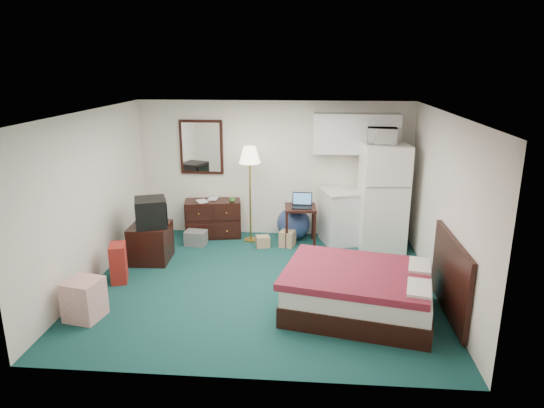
# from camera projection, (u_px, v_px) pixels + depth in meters

# --- Properties ---
(floor) EXTENTS (5.00, 4.50, 0.01)m
(floor) POSITION_uv_depth(u_px,v_px,m) (263.00, 284.00, 7.16)
(floor) COLOR #123F3F
(floor) RESTS_ON ground
(ceiling) EXTENTS (5.00, 4.50, 0.01)m
(ceiling) POSITION_uv_depth(u_px,v_px,m) (262.00, 113.00, 6.46)
(ceiling) COLOR silver
(ceiling) RESTS_ON walls
(walls) EXTENTS (5.01, 4.51, 2.50)m
(walls) POSITION_uv_depth(u_px,v_px,m) (262.00, 203.00, 6.81)
(walls) COLOR silver
(walls) RESTS_ON floor
(mirror) EXTENTS (0.80, 0.06, 1.00)m
(mirror) POSITION_uv_depth(u_px,v_px,m) (201.00, 147.00, 8.93)
(mirror) COLOR white
(mirror) RESTS_ON walls
(upper_cabinets) EXTENTS (1.50, 0.35, 0.70)m
(upper_cabinets) POSITION_uv_depth(u_px,v_px,m) (356.00, 134.00, 8.49)
(upper_cabinets) COLOR silver
(upper_cabinets) RESTS_ON walls
(headboard) EXTENTS (0.06, 1.56, 1.00)m
(headboard) POSITION_uv_depth(u_px,v_px,m) (450.00, 276.00, 6.10)
(headboard) COLOR black
(headboard) RESTS_ON walls
(dresser) EXTENTS (1.09, 0.64, 0.70)m
(dresser) POSITION_uv_depth(u_px,v_px,m) (213.00, 218.00, 9.05)
(dresser) COLOR black
(dresser) RESTS_ON floor
(floor_lamp) EXTENTS (0.45, 0.45, 1.74)m
(floor_lamp) POSITION_uv_depth(u_px,v_px,m) (250.00, 195.00, 8.68)
(floor_lamp) COLOR #B78931
(floor_lamp) RESTS_ON floor
(desk) EXTENTS (0.58, 0.58, 0.69)m
(desk) POSITION_uv_depth(u_px,v_px,m) (300.00, 225.00, 8.67)
(desk) COLOR black
(desk) RESTS_ON floor
(exercise_ball) EXTENTS (0.76, 0.76, 0.60)m
(exercise_ball) POSITION_uv_depth(u_px,v_px,m) (293.00, 223.00, 8.92)
(exercise_ball) COLOR navy
(exercise_ball) RESTS_ON floor
(kitchen_counter) EXTENTS (1.02, 0.89, 0.94)m
(kitchen_counter) POSITION_uv_depth(u_px,v_px,m) (347.00, 217.00, 8.75)
(kitchen_counter) COLOR silver
(kitchen_counter) RESTS_ON floor
(fridge) EXTENTS (0.81, 0.81, 1.84)m
(fridge) POSITION_uv_depth(u_px,v_px,m) (383.00, 197.00, 8.32)
(fridge) COLOR white
(fridge) RESTS_ON floor
(bed) EXTENTS (2.08, 1.77, 0.58)m
(bed) POSITION_uv_depth(u_px,v_px,m) (359.00, 292.00, 6.27)
(bed) COLOR maroon
(bed) RESTS_ON floor
(tv_stand) EXTENTS (0.64, 0.69, 0.61)m
(tv_stand) POSITION_uv_depth(u_px,v_px,m) (151.00, 243.00, 7.94)
(tv_stand) COLOR black
(tv_stand) RESTS_ON floor
(suitcase) EXTENTS (0.32, 0.41, 0.58)m
(suitcase) POSITION_uv_depth(u_px,v_px,m) (118.00, 263.00, 7.18)
(suitcase) COLOR maroon
(suitcase) RESTS_ON floor
(retail_box) EXTENTS (0.49, 0.49, 0.52)m
(retail_box) POSITION_uv_depth(u_px,v_px,m) (84.00, 299.00, 6.13)
(retail_box) COLOR silver
(retail_box) RESTS_ON floor
(file_bin) EXTENTS (0.39, 0.31, 0.26)m
(file_bin) POSITION_uv_depth(u_px,v_px,m) (196.00, 238.00, 8.67)
(file_bin) COLOR slate
(file_bin) RESTS_ON floor
(cardboard_box_a) EXTENTS (0.28, 0.25, 0.20)m
(cardboard_box_a) POSITION_uv_depth(u_px,v_px,m) (263.00, 241.00, 8.58)
(cardboard_box_a) COLOR #957957
(cardboard_box_a) RESTS_ON floor
(cardboard_box_b) EXTENTS (0.30, 0.34, 0.28)m
(cardboard_box_b) POSITION_uv_depth(u_px,v_px,m) (288.00, 238.00, 8.61)
(cardboard_box_b) COLOR #957957
(cardboard_box_b) RESTS_ON floor
(laptop) EXTENTS (0.36, 0.29, 0.24)m
(laptop) POSITION_uv_depth(u_px,v_px,m) (302.00, 201.00, 8.48)
(laptop) COLOR black
(laptop) RESTS_ON desk
(crt_tv) EXTENTS (0.64, 0.66, 0.45)m
(crt_tv) POSITION_uv_depth(u_px,v_px,m) (151.00, 212.00, 7.76)
(crt_tv) COLOR black
(crt_tv) RESTS_ON tv_stand
(microwave) EXTENTS (0.50, 0.30, 0.33)m
(microwave) POSITION_uv_depth(u_px,v_px,m) (382.00, 134.00, 8.04)
(microwave) COLOR white
(microwave) RESTS_ON fridge
(book_a) EXTENTS (0.16, 0.10, 0.24)m
(book_a) POSITION_uv_depth(u_px,v_px,m) (197.00, 196.00, 8.81)
(book_a) COLOR #957957
(book_a) RESTS_ON dresser
(book_b) EXTENTS (0.18, 0.03, 0.24)m
(book_b) POSITION_uv_depth(u_px,v_px,m) (208.00, 193.00, 9.00)
(book_b) COLOR #957957
(book_b) RESTS_ON dresser
(mug) EXTENTS (0.14, 0.12, 0.11)m
(mug) POSITION_uv_depth(u_px,v_px,m) (232.00, 199.00, 8.84)
(mug) COLOR #477B37
(mug) RESTS_ON dresser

